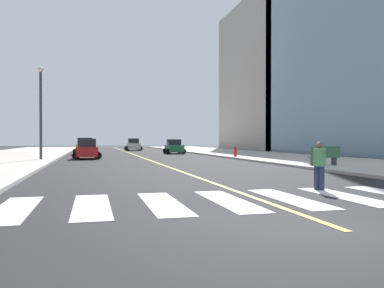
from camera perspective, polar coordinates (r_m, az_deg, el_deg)
The scene contains 13 objects.
ground_plane at distance 7.91m, azimuth 21.39°, elevation -11.56°, with size 220.00×220.00×0.00m, color black.
sidewalk_kerb_east at distance 31.19m, azimuth 18.37°, elevation -2.32°, with size 10.00×120.00×0.15m, color #B2ADA3.
crosswalk_paint at distance 11.36m, azimuth 9.51°, elevation -7.78°, with size 13.50×4.00×0.01m.
lane_divider_paint at distance 46.55m, azimuth -8.47°, elevation -1.42°, with size 0.16×80.00×0.01m, color yellow.
parking_garage_concrete at distance 73.08m, azimuth 13.60°, elevation 9.15°, with size 18.00×24.00×25.02m, color #B2ADA3.
car_red_nearest at distance 35.87m, azimuth -14.71°, elevation -0.75°, with size 2.47×3.92×1.74m.
car_yellow_second at distance 47.65m, azimuth -14.93°, elevation -0.34°, with size 2.66×4.22×1.87m.
car_green_third at distance 47.46m, azimuth -2.56°, elevation -0.42°, with size 2.43×3.83×1.70m.
car_white_fourth at distance 61.78m, azimuth -8.33°, elevation -0.12°, with size 2.64×4.17×1.85m.
park_bench at distance 25.02m, azimuth 18.26°, elevation -1.63°, with size 1.84×0.69×1.12m.
pedestrian_crossing at distance 13.84m, azimuth 17.63°, elevation -2.66°, with size 0.39×0.39×1.59m.
fire_hydrant at distance 36.28m, azimuth 6.18°, elevation -1.09°, with size 0.26×0.26×0.89m.
street_lamp at distance 33.03m, azimuth -20.70°, elevation 5.30°, with size 0.44×0.44×7.12m.
Camera 1 is at (-4.49, -6.30, 1.67)m, focal length 37.55 mm.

